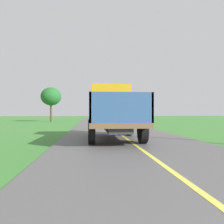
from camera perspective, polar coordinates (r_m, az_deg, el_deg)
The scene contains 2 objects.
banana_truck_near at distance 11.60m, azimuth -0.11°, elevation 0.45°, with size 2.38×5.82×2.80m.
roadside_tree_near_left at distance 36.27m, azimuth -15.24°, elevation 3.81°, with size 3.13×3.13×5.33m.
Camera 1 is at (-1.74, 0.70, 1.34)m, focal length 35.98 mm.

